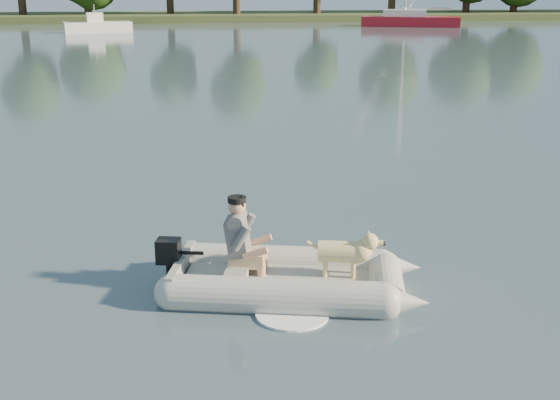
{
  "coord_description": "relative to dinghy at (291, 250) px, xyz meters",
  "views": [
    {
      "loc": [
        -0.51,
        -7.08,
        3.47
      ],
      "look_at": [
        0.55,
        1.56,
        0.75
      ],
      "focal_mm": 45.0,
      "sensor_mm": 36.0,
      "label": 1
    }
  ],
  "objects": [
    {
      "name": "man",
      "position": [
        -0.58,
        0.17,
        0.17
      ],
      "size": [
        0.73,
        0.66,
        0.93
      ],
      "primitive_type": null,
      "rotation": [
        0.0,
        0.0,
        -0.22
      ],
      "color": "#5B5C60",
      "rests_on": "dinghy"
    },
    {
      "name": "water",
      "position": [
        -0.53,
        -0.39,
        -0.51
      ],
      "size": [
        160.0,
        160.0,
        0.0
      ],
      "primitive_type": "plane",
      "color": "#505F6C",
      "rests_on": "ground"
    },
    {
      "name": "shore_bank",
      "position": [
        -0.53,
        61.61,
        -0.26
      ],
      "size": [
        160.0,
        12.0,
        0.7
      ],
      "primitive_type": "cube",
      "color": "#47512D",
      "rests_on": "water"
    },
    {
      "name": "dog",
      "position": [
        0.56,
        -0.08,
        -0.06
      ],
      "size": [
        0.85,
        0.45,
        0.54
      ],
      "primitive_type": null,
      "rotation": [
        0.0,
        0.0,
        -0.22
      ],
      "color": "tan",
      "rests_on": "dinghy"
    },
    {
      "name": "dinghy",
      "position": [
        0.0,
        0.0,
        0.0
      ],
      "size": [
        4.73,
        3.86,
        1.21
      ],
      "primitive_type": null,
      "rotation": [
        0.0,
        0.0,
        -0.22
      ],
      "color": "#AAAAA4",
      "rests_on": "water"
    },
    {
      "name": "sailboat",
      "position": [
        16.48,
        49.2,
        -0.04
      ],
      "size": [
        8.1,
        4.64,
        10.67
      ],
      "rotation": [
        0.0,
        0.0,
        -0.32
      ],
      "color": "maroon",
      "rests_on": "water"
    },
    {
      "name": "motorboat",
      "position": [
        -7.63,
        44.82,
        0.42
      ],
      "size": [
        5.11,
        2.89,
        2.04
      ],
      "primitive_type": null,
      "rotation": [
        0.0,
        0.0,
        0.23
      ],
      "color": "white",
      "rests_on": "water"
    },
    {
      "name": "outboard_motor",
      "position": [
        -1.41,
        0.31,
        -0.24
      ],
      "size": [
        0.4,
        0.32,
        0.68
      ],
      "primitive_type": null,
      "rotation": [
        0.0,
        0.0,
        -0.22
      ],
      "color": "black",
      "rests_on": "dinghy"
    }
  ]
}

